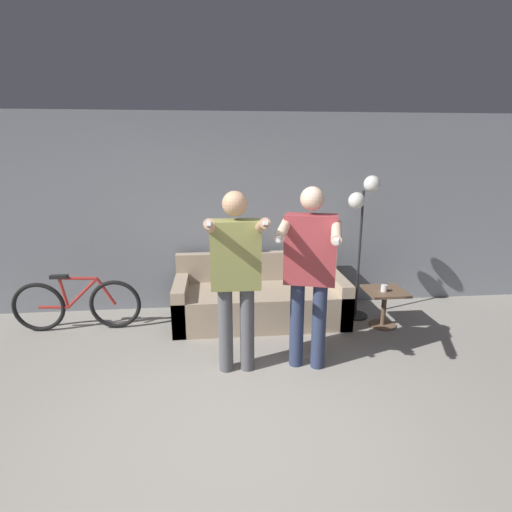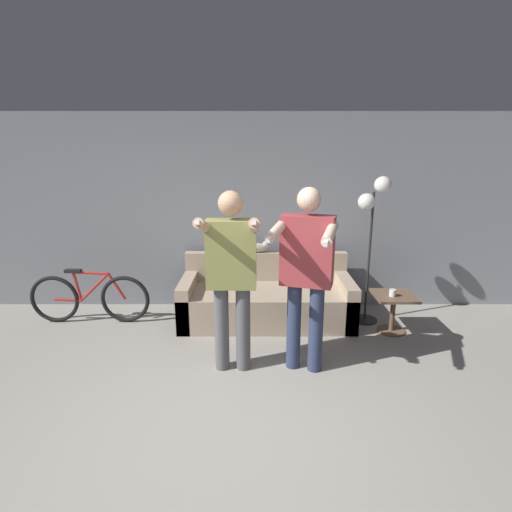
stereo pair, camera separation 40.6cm
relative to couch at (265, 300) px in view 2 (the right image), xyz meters
The scene contains 10 objects.
ground_plane 2.43m from the couch, 101.61° to the right, with size 16.00×16.00×0.00m, color gray.
wall_back 1.27m from the couch, 131.41° to the left, with size 10.00×0.05×2.60m.
couch is the anchor object (origin of this frame).
person_left 1.48m from the couch, 106.93° to the right, with size 0.54×0.66×1.78m.
person_right 1.48m from the couch, 74.25° to the right, with size 0.68×0.78×1.81m.
cat 0.72m from the couch, 109.92° to the left, with size 0.45×0.11×0.16m.
floor_lamp 1.71m from the couch, ahead, with size 0.38×0.32×1.83m.
side_table 1.54m from the couch, 12.96° to the right, with size 0.47×0.47×0.47m.
cup 1.54m from the couch, 15.16° to the right, with size 0.08×0.08×0.08m.
bicycle 2.23m from the couch, behind, with size 1.50×0.07×0.70m.
Camera 2 is at (0.35, -2.42, 2.13)m, focal length 28.00 mm.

